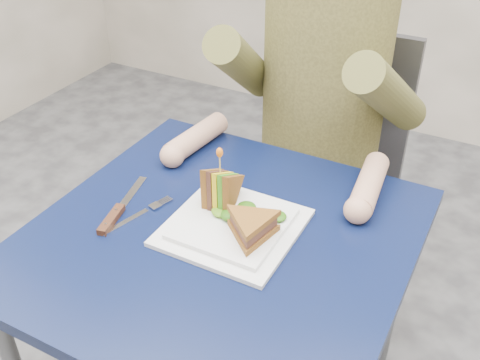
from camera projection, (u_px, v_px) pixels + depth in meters
The scene contains 12 objects.
table at pixel (220, 263), 1.19m from camera, with size 0.75×0.75×0.73m.
chair at pixel (327, 161), 1.74m from camera, with size 0.42×0.40×0.93m.
diner at pixel (324, 58), 1.45m from camera, with size 0.54×0.59×0.74m.
plate at pixel (233, 226), 1.15m from camera, with size 0.26×0.26×0.02m.
sandwich_flat at pixel (251, 227), 1.09m from camera, with size 0.18×0.18×0.05m.
sandwich_upright at pixel (220, 190), 1.18m from camera, with size 0.09×0.15×0.15m.
fork at pixel (136, 216), 1.19m from camera, with size 0.07×0.18×0.01m.
knife at pixel (115, 214), 1.19m from camera, with size 0.07×0.22×0.02m.
toothpick at pixel (220, 164), 1.15m from camera, with size 0.00×0.00×0.06m, color tan.
toothpick_frill at pixel (220, 153), 1.13m from camera, with size 0.01×0.01×0.02m, color orange.
lettuce_spill at pixel (237, 216), 1.15m from camera, with size 0.15×0.13×0.02m, color #337A14, non-canonical shape.
onion_ring at pixel (240, 217), 1.14m from camera, with size 0.04×0.04×0.01m, color #9E4C7A.
Camera 1 is at (0.45, -0.76, 1.46)m, focal length 42.00 mm.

